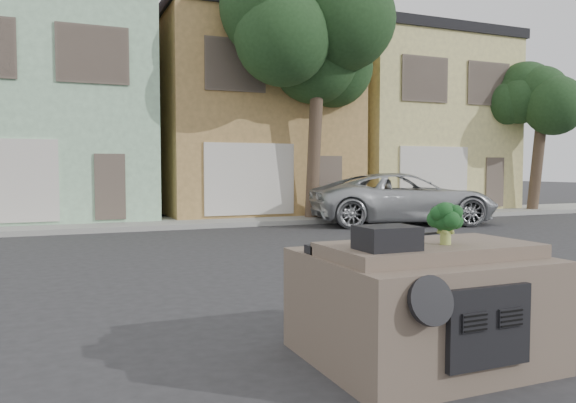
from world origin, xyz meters
TOP-DOWN VIEW (x-y plane):
  - ground_plane at (0.00, 0.00)m, footprint 120.00×120.00m
  - sidewalk at (0.00, 10.50)m, footprint 40.00×3.00m
  - townhouse_mint at (-3.50, 14.50)m, footprint 7.20×8.20m
  - townhouse_tan at (4.00, 14.50)m, footprint 7.20×8.20m
  - townhouse_beige at (11.50, 14.50)m, footprint 7.20×8.20m
  - silver_pickup at (7.32, 7.94)m, footprint 6.45×4.11m
  - tree_near at (5.00, 9.80)m, footprint 4.40×4.00m
  - tree_far at (15.00, 9.80)m, footprint 3.20×3.00m
  - car_dashboard at (0.00, -3.00)m, footprint 2.00×1.80m
  - instrument_hump at (-0.58, -3.35)m, footprint 0.48×0.38m
  - wiper_arm at (0.28, -2.62)m, footprint 0.69×0.15m
  - broccoli at (0.08, -3.27)m, footprint 0.34×0.34m

SIDE VIEW (x-z plane):
  - ground_plane at x=0.00m, z-range 0.00..0.00m
  - silver_pickup at x=7.32m, z-range -0.83..0.83m
  - sidewalk at x=0.00m, z-range 0.00..0.15m
  - car_dashboard at x=0.00m, z-range 0.00..1.12m
  - wiper_arm at x=0.28m, z-range 1.12..1.14m
  - instrument_hump at x=-0.58m, z-range 1.12..1.32m
  - broccoli at x=0.08m, z-range 1.12..1.51m
  - tree_far at x=15.00m, z-range 0.00..6.00m
  - townhouse_mint at x=-3.50m, z-range 0.00..7.55m
  - townhouse_tan at x=4.00m, z-range 0.00..7.55m
  - townhouse_beige at x=11.50m, z-range 0.00..7.55m
  - tree_near at x=5.00m, z-range 0.00..8.50m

